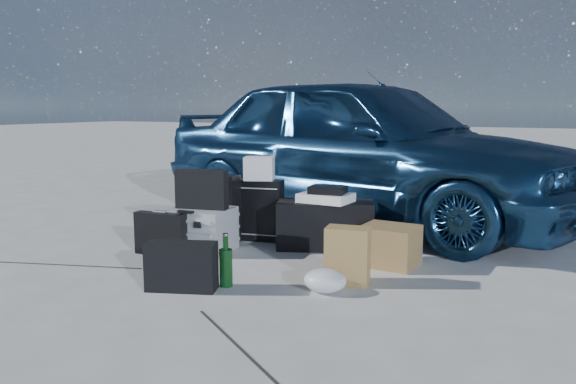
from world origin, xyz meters
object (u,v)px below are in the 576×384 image
at_px(suitcase_right, 258,210).
at_px(duffel_bag, 325,225).
at_px(briefcase, 161,234).
at_px(pelican_case, 202,229).
at_px(cardboard_box, 389,246).
at_px(green_bottle, 226,261).
at_px(car, 361,147).
at_px(suitcase_left, 214,208).

bearing_deg(suitcase_right, duffel_bag, -11.58).
bearing_deg(briefcase, pelican_case, 46.95).
height_order(briefcase, cardboard_box, briefcase).
bearing_deg(green_bottle, suitcase_right, 110.81).
relative_size(duffel_bag, green_bottle, 2.31).
relative_size(car, briefcase, 10.21).
bearing_deg(duffel_bag, suitcase_left, 170.46).
bearing_deg(green_bottle, briefcase, 154.33).
xyz_separation_m(pelican_case, cardboard_box, (1.52, 0.27, -0.03)).
height_order(car, cardboard_box, car).
height_order(duffel_bag, green_bottle, duffel_bag).
distance_m(cardboard_box, green_bottle, 1.28).
bearing_deg(suitcase_left, duffel_bag, 6.65).
relative_size(briefcase, suitcase_right, 0.81).
bearing_deg(duffel_bag, pelican_case, -171.17).
distance_m(pelican_case, suitcase_left, 0.35).
relative_size(suitcase_left, suitcase_right, 1.09).
height_order(suitcase_right, cardboard_box, suitcase_right).
bearing_deg(cardboard_box, briefcase, -162.61).
xyz_separation_m(duffel_bag, cardboard_box, (0.63, -0.25, -0.05)).
xyz_separation_m(pelican_case, duffel_bag, (0.89, 0.52, 0.02)).
relative_size(pelican_case, duffel_bag, 0.61).
distance_m(briefcase, suitcase_left, 0.61).
xyz_separation_m(suitcase_left, suitcase_right, (0.32, 0.21, -0.02)).
bearing_deg(car, suitcase_left, 163.97).
distance_m(car, green_bottle, 2.56).
xyz_separation_m(car, suitcase_left, (-0.83, -1.47, -0.47)).
relative_size(pelican_case, suitcase_right, 0.90).
xyz_separation_m(duffel_bag, green_bottle, (-0.18, -1.23, -0.03)).
bearing_deg(green_bottle, pelican_case, 134.67).
distance_m(suitcase_right, cardboard_box, 1.32).
xyz_separation_m(car, green_bottle, (-0.04, -2.49, -0.59)).
bearing_deg(cardboard_box, suitcase_right, 168.80).
distance_m(suitcase_left, green_bottle, 1.30).
xyz_separation_m(car, pelican_case, (-0.74, -1.78, -0.59)).
bearing_deg(pelican_case, briefcase, -132.30).
xyz_separation_m(pelican_case, suitcase_right, (0.23, 0.52, 0.09)).
distance_m(pelican_case, suitcase_right, 0.58).
bearing_deg(suitcase_left, cardboard_box, -7.10).
height_order(suitcase_left, green_bottle, suitcase_left).
bearing_deg(car, duffel_bag, -160.08).
bearing_deg(suitcase_left, car, 54.90).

